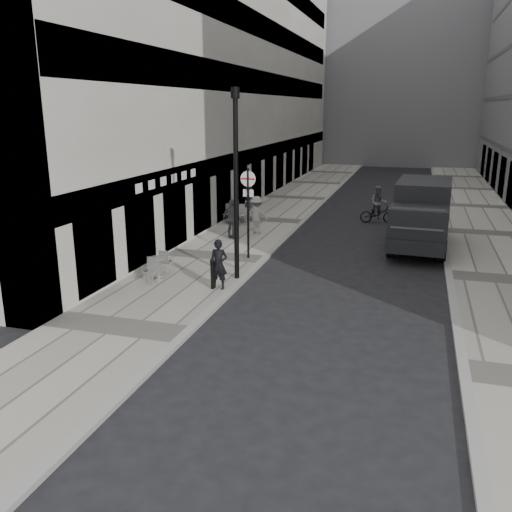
{
  "coord_description": "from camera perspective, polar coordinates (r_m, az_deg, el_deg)",
  "views": [
    {
      "loc": [
        5.63,
        -9.49,
        5.93
      ],
      "look_at": [
        0.94,
        6.28,
        1.4
      ],
      "focal_mm": 38.0,
      "sensor_mm": 36.0,
      "label": 1
    }
  ],
  "objects": [
    {
      "name": "bollard_far",
      "position": [
        17.9,
        -4.61,
        -1.98
      ],
      "size": [
        0.13,
        0.13,
        0.96
      ],
      "primitive_type": "cylinder",
      "color": "black",
      "rests_on": "sidewalk"
    },
    {
      "name": "lamppost",
      "position": [
        18.34,
        -2.12,
        8.41
      ],
      "size": [
        0.29,
        0.29,
        6.44
      ],
      "color": "black",
      "rests_on": "sidewalk"
    },
    {
      "name": "bollard_near",
      "position": [
        20.14,
        -2.09,
        -0.13
      ],
      "size": [
        0.11,
        0.11,
        0.85
      ],
      "primitive_type": "cylinder",
      "color": "black",
      "rests_on": "sidewalk"
    },
    {
      "name": "pedestrian_c",
      "position": [
        30.82,
        -0.88,
        6.0
      ],
      "size": [
        0.79,
        0.54,
        1.56
      ],
      "primitive_type": "imported",
      "rotation": [
        0.0,
        0.0,
        3.08
      ],
      "color": "black",
      "rests_on": "sidewalk"
    },
    {
      "name": "far_sidewalk",
      "position": [
        28.31,
        23.03,
        2.19
      ],
      "size": [
        4.0,
        60.0,
        0.12
      ],
      "primitive_type": "cube",
      "color": "#A9A598",
      "rests_on": "ground"
    },
    {
      "name": "panel_van",
      "position": [
        24.43,
        17.06,
        4.51
      ],
      "size": [
        2.55,
        6.16,
        2.85
      ],
      "rotation": [
        0.0,
        0.0,
        -0.05
      ],
      "color": "black",
      "rests_on": "ground"
    },
    {
      "name": "cafe_table_mid",
      "position": [
        28.34,
        -1.05,
        4.64
      ],
      "size": [
        0.8,
        1.8,
        1.03
      ],
      "color": "#BCBCBE",
      "rests_on": "sidewalk"
    },
    {
      "name": "building_left",
      "position": [
        36.05,
        -2.47,
        20.27
      ],
      "size": [
        4.0,
        45.0,
        18.0
      ],
      "primitive_type": "cube",
      "color": "beige",
      "rests_on": "ground"
    },
    {
      "name": "pedestrian_b",
      "position": [
        25.6,
        0.07,
        4.33
      ],
      "size": [
        1.2,
        0.74,
        1.79
      ],
      "primitive_type": "imported",
      "rotation": [
        0.0,
        0.0,
        3.21
      ],
      "color": "gray",
      "rests_on": "sidewalk"
    },
    {
      "name": "cyclist",
      "position": [
        29.39,
        12.71,
        4.9
      ],
      "size": [
        1.9,
        0.92,
        1.96
      ],
      "rotation": [
        0.0,
        0.0,
        0.16
      ],
      "color": "black",
      "rests_on": "ground"
    },
    {
      "name": "walking_man",
      "position": [
        17.8,
        -3.96,
        -0.89
      ],
      "size": [
        0.62,
        0.42,
        1.66
      ],
      "primitive_type": "imported",
      "rotation": [
        0.0,
        0.0,
        0.03
      ],
      "color": "black",
      "rests_on": "sidewalk"
    },
    {
      "name": "sign_post",
      "position": [
        21.13,
        -0.83,
        5.78
      ],
      "size": [
        0.61,
        0.11,
        3.56
      ],
      "rotation": [
        0.0,
        0.0,
        -0.07
      ],
      "color": "black",
      "rests_on": "sidewalk"
    },
    {
      "name": "cafe_table_far",
      "position": [
        28.7,
        -2.5,
        4.72
      ],
      "size": [
        0.77,
        1.74,
        0.99
      ],
      "color": "#B7B6B9",
      "rests_on": "sidewalk"
    },
    {
      "name": "pedestrian_a",
      "position": [
        24.66,
        -2.52,
        3.91
      ],
      "size": [
        1.15,
        0.82,
        1.81
      ],
      "primitive_type": "imported",
      "rotation": [
        0.0,
        0.0,
        2.74
      ],
      "color": "#525257",
      "rests_on": "sidewalk"
    },
    {
      "name": "ground",
      "position": [
        12.52,
        -12.76,
        -13.28
      ],
      "size": [
        120.0,
        120.0,
        0.0
      ],
      "primitive_type": "plane",
      "color": "black",
      "rests_on": "ground"
    },
    {
      "name": "building_far",
      "position": [
        65.81,
        13.71,
        19.4
      ],
      "size": [
        24.0,
        16.0,
        22.0
      ],
      "primitive_type": "cube",
      "color": "slate",
      "rests_on": "ground"
    },
    {
      "name": "sidewalk",
      "position": [
        29.12,
        1.03,
        3.77
      ],
      "size": [
        4.0,
        60.0,
        0.12
      ],
      "primitive_type": "cube",
      "color": "#A9A598",
      "rests_on": "ground"
    },
    {
      "name": "cafe_table_near",
      "position": [
        19.19,
        -10.24,
        -1.06
      ],
      "size": [
        0.7,
        1.58,
        0.9
      ],
      "color": "#B6B6B8",
      "rests_on": "sidewalk"
    }
  ]
}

